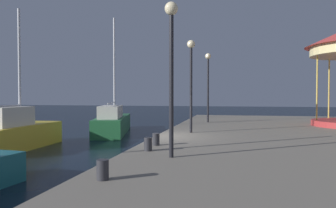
{
  "coord_description": "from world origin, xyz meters",
  "views": [
    {
      "loc": [
        3.22,
        -12.87,
        2.47
      ],
      "look_at": [
        -0.5,
        4.92,
        1.98
      ],
      "focal_mm": 34.72,
      "sensor_mm": 36.0,
      "label": 1
    }
  ],
  "objects_px": {
    "bollard_south": "(103,170)",
    "sailboat_green": "(113,122)",
    "bollard_north": "(156,139)",
    "bollard_center": "(148,144)",
    "lamp_post_mid_promenade": "(191,69)",
    "lamp_post_far_end": "(208,75)",
    "lamp_post_near_edge": "(171,51)",
    "sailboat_yellow": "(13,133)"
  },
  "relations": [
    {
      "from": "bollard_north",
      "to": "bollard_center",
      "type": "distance_m",
      "value": 1.1
    },
    {
      "from": "sailboat_yellow",
      "to": "lamp_post_mid_promenade",
      "type": "bearing_deg",
      "value": 9.87
    },
    {
      "from": "lamp_post_near_edge",
      "to": "lamp_post_far_end",
      "type": "height_order",
      "value": "lamp_post_far_end"
    },
    {
      "from": "sailboat_yellow",
      "to": "bollard_south",
      "type": "xyz_separation_m",
      "value": [
        7.34,
        -6.99,
        0.24
      ]
    },
    {
      "from": "sailboat_yellow",
      "to": "lamp_post_near_edge",
      "type": "distance_m",
      "value": 9.77
    },
    {
      "from": "bollard_north",
      "to": "sailboat_green",
      "type": "bearing_deg",
      "value": 119.12
    },
    {
      "from": "sailboat_yellow",
      "to": "bollard_south",
      "type": "height_order",
      "value": "sailboat_yellow"
    },
    {
      "from": "lamp_post_near_edge",
      "to": "bollard_north",
      "type": "xyz_separation_m",
      "value": [
        -0.91,
        1.94,
        -2.65
      ]
    },
    {
      "from": "lamp_post_far_end",
      "to": "bollard_north",
      "type": "xyz_separation_m",
      "value": [
        -0.91,
        -9.69,
        -2.72
      ]
    },
    {
      "from": "sailboat_green",
      "to": "bollard_center",
      "type": "distance_m",
      "value": 11.68
    },
    {
      "from": "sailboat_green",
      "to": "lamp_post_near_edge",
      "type": "height_order",
      "value": "sailboat_green"
    },
    {
      "from": "sailboat_green",
      "to": "lamp_post_far_end",
      "type": "bearing_deg",
      "value": 3.28
    },
    {
      "from": "sailboat_yellow",
      "to": "bollard_north",
      "type": "xyz_separation_m",
      "value": [
        7.31,
        -2.49,
        0.24
      ]
    },
    {
      "from": "lamp_post_far_end",
      "to": "lamp_post_near_edge",
      "type": "bearing_deg",
      "value": -90.0
    },
    {
      "from": "bollard_south",
      "to": "lamp_post_near_edge",
      "type": "bearing_deg",
      "value": 71.19
    },
    {
      "from": "lamp_post_near_edge",
      "to": "bollard_center",
      "type": "relative_size",
      "value": 10.37
    },
    {
      "from": "lamp_post_mid_promenade",
      "to": "bollard_center",
      "type": "height_order",
      "value": "lamp_post_mid_promenade"
    },
    {
      "from": "bollard_north",
      "to": "lamp_post_far_end",
      "type": "bearing_deg",
      "value": 84.65
    },
    {
      "from": "lamp_post_far_end",
      "to": "bollard_south",
      "type": "relative_size",
      "value": 10.65
    },
    {
      "from": "sailboat_green",
      "to": "bollard_center",
      "type": "relative_size",
      "value": 19.13
    },
    {
      "from": "lamp_post_mid_promenade",
      "to": "bollard_center",
      "type": "distance_m",
      "value": 5.66
    },
    {
      "from": "lamp_post_mid_promenade",
      "to": "bollard_south",
      "type": "distance_m",
      "value": 8.8
    },
    {
      "from": "sailboat_yellow",
      "to": "lamp_post_mid_promenade",
      "type": "relative_size",
      "value": 1.58
    },
    {
      "from": "lamp_post_far_end",
      "to": "bollard_south",
      "type": "bearing_deg",
      "value": -93.52
    },
    {
      "from": "lamp_post_mid_promenade",
      "to": "bollard_south",
      "type": "bearing_deg",
      "value": -94.15
    },
    {
      "from": "sailboat_yellow",
      "to": "bollard_south",
      "type": "relative_size",
      "value": 16.25
    },
    {
      "from": "sailboat_green",
      "to": "sailboat_yellow",
      "type": "height_order",
      "value": "sailboat_green"
    },
    {
      "from": "lamp_post_mid_promenade",
      "to": "bollard_south",
      "type": "xyz_separation_m",
      "value": [
        -0.61,
        -8.37,
        -2.63
      ]
    },
    {
      "from": "lamp_post_mid_promenade",
      "to": "bollard_north",
      "type": "distance_m",
      "value": 4.72
    },
    {
      "from": "lamp_post_far_end",
      "to": "bollard_center",
      "type": "xyz_separation_m",
      "value": [
        -0.88,
        -10.79,
        -2.72
      ]
    },
    {
      "from": "sailboat_yellow",
      "to": "sailboat_green",
      "type": "bearing_deg",
      "value": 72.91
    },
    {
      "from": "sailboat_green",
      "to": "lamp_post_near_edge",
      "type": "xyz_separation_m",
      "value": [
        6.11,
        -11.28,
        2.93
      ]
    },
    {
      "from": "lamp_post_near_edge",
      "to": "bollard_south",
      "type": "xyz_separation_m",
      "value": [
        -0.87,
        -2.56,
        -2.65
      ]
    },
    {
      "from": "lamp_post_near_edge",
      "to": "lamp_post_mid_promenade",
      "type": "xyz_separation_m",
      "value": [
        -0.26,
        5.82,
        -0.02
      ]
    },
    {
      "from": "lamp_post_far_end",
      "to": "sailboat_green",
      "type": "bearing_deg",
      "value": -176.72
    },
    {
      "from": "lamp_post_near_edge",
      "to": "bollard_north",
      "type": "height_order",
      "value": "lamp_post_near_edge"
    },
    {
      "from": "bollard_south",
      "to": "sailboat_green",
      "type": "bearing_deg",
      "value": 110.73
    },
    {
      "from": "sailboat_green",
      "to": "bollard_center",
      "type": "xyz_separation_m",
      "value": [
        5.23,
        -10.44,
        0.28
      ]
    },
    {
      "from": "sailboat_green",
      "to": "lamp_post_mid_promenade",
      "type": "bearing_deg",
      "value": -43.08
    },
    {
      "from": "lamp_post_near_edge",
      "to": "bollard_center",
      "type": "distance_m",
      "value": 2.92
    },
    {
      "from": "sailboat_yellow",
      "to": "bollard_south",
      "type": "bearing_deg",
      "value": -43.58
    },
    {
      "from": "bollard_center",
      "to": "sailboat_green",
      "type": "bearing_deg",
      "value": 116.61
    }
  ]
}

